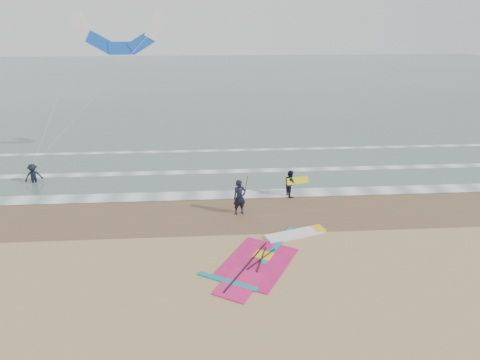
{
  "coord_description": "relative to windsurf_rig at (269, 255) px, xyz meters",
  "views": [
    {
      "loc": [
        -1.79,
        -14.3,
        9.95
      ],
      "look_at": [
        -0.46,
        5.0,
        2.2
      ],
      "focal_mm": 32.0,
      "sensor_mm": 36.0,
      "label": 1
    }
  ],
  "objects": [
    {
      "name": "sea_water",
      "position": [
        -0.57,
        46.43,
        -0.03
      ],
      "size": [
        120.0,
        80.0,
        0.02
      ],
      "primitive_type": "cube",
      "color": "#47605E",
      "rests_on": "ground"
    },
    {
      "name": "surf_kite",
      "position": [
        -8.07,
        13.45,
        8.2
      ],
      "size": [
        8.31,
        4.29,
        8.82
      ],
      "color": "white",
      "rests_on": "ground"
    },
    {
      "name": "wet_sand_band",
      "position": [
        -0.57,
        4.43,
        -0.04
      ],
      "size": [
        120.0,
        5.0,
        0.01
      ],
      "primitive_type": "cube",
      "color": "brown",
      "rests_on": "ground"
    },
    {
      "name": "foam_waterline",
      "position": [
        -0.57,
        8.87,
        -0.01
      ],
      "size": [
        120.0,
        9.15,
        0.02
      ],
      "color": "white",
      "rests_on": "ground"
    },
    {
      "name": "held_pole",
      "position": [
        -0.7,
        4.19,
        1.33
      ],
      "size": [
        0.17,
        0.86,
        1.82
      ],
      "color": "black",
      "rests_on": "ground"
    },
    {
      "name": "carried_kiteboard",
      "position": [
        2.42,
        6.18,
        0.94
      ],
      "size": [
        1.3,
        0.51,
        0.39
      ],
      "color": "yellow",
      "rests_on": "ground"
    },
    {
      "name": "person_walking",
      "position": [
        2.02,
        6.28,
        0.73
      ],
      "size": [
        0.77,
        0.89,
        1.54
      ],
      "primitive_type": "imported",
      "rotation": [
        0.0,
        0.0,
        1.86
      ],
      "color": "black",
      "rests_on": "ground"
    },
    {
      "name": "windsurf_rig",
      "position": [
        0.0,
        0.0,
        0.0
      ],
      "size": [
        6.08,
        5.76,
        0.15
      ],
      "color": "white",
      "rests_on": "ground"
    },
    {
      "name": "person_wading",
      "position": [
        -13.29,
        9.26,
        0.75
      ],
      "size": [
        1.18,
        1.02,
        1.59
      ],
      "primitive_type": "imported",
      "rotation": [
        0.0,
        0.0,
        0.53
      ],
      "color": "black",
      "rests_on": "ground"
    },
    {
      "name": "person_standing",
      "position": [
        -1.0,
        4.19,
        0.9
      ],
      "size": [
        0.78,
        0.62,
        1.87
      ],
      "primitive_type": "imported",
      "rotation": [
        0.0,
        0.0,
        0.28
      ],
      "color": "black",
      "rests_on": "ground"
    },
    {
      "name": "ground",
      "position": [
        -0.57,
        -1.57,
        -0.04
      ],
      "size": [
        120.0,
        120.0,
        0.0
      ],
      "primitive_type": "plane",
      "color": "tan",
      "rests_on": "ground"
    }
  ]
}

